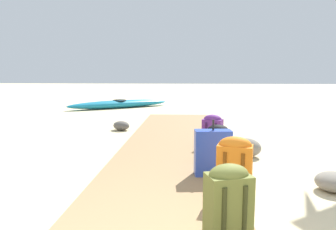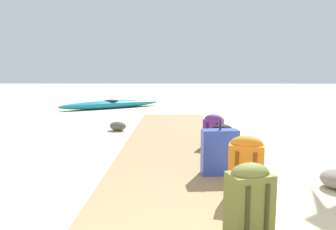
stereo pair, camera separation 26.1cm
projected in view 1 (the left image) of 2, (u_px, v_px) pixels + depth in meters
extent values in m
plane|color=beige|center=(168.00, 165.00, 4.46)|extent=(60.00, 60.00, 0.00)
cube|color=#9E7A51|center=(171.00, 149.00, 5.23)|extent=(1.62, 7.81, 0.08)
cube|color=#2847B7|center=(213.00, 153.00, 3.75)|extent=(0.44, 0.23, 0.54)
cylinder|color=black|center=(213.00, 125.00, 3.71)|extent=(0.02, 0.02, 0.13)
cube|color=olive|center=(228.00, 208.00, 2.27)|extent=(0.36, 0.29, 0.50)
ellipsoid|color=olive|center=(229.00, 175.00, 2.24)|extent=(0.34, 0.28, 0.15)
cylinder|color=#333516|center=(224.00, 216.00, 2.15)|extent=(0.05, 0.05, 0.40)
cylinder|color=#333516|center=(245.00, 214.00, 2.19)|extent=(0.05, 0.05, 0.40)
cube|color=orange|center=(234.00, 171.00, 3.08)|extent=(0.37, 0.27, 0.53)
ellipsoid|color=orange|center=(235.00, 145.00, 3.04)|extent=(0.35, 0.26, 0.17)
cylinder|color=#70380C|center=(224.00, 174.00, 3.01)|extent=(0.04, 0.04, 0.42)
cylinder|color=#70380C|center=(242.00, 175.00, 2.96)|extent=(0.04, 0.04, 0.42)
cube|color=black|center=(218.00, 147.00, 4.25)|extent=(0.32, 0.26, 0.45)
ellipsoid|color=black|center=(218.00, 130.00, 4.22)|extent=(0.30, 0.24, 0.15)
cylinder|color=black|center=(212.00, 149.00, 4.15)|extent=(0.04, 0.04, 0.36)
cylinder|color=black|center=(223.00, 149.00, 4.13)|extent=(0.04, 0.04, 0.36)
cube|color=#6B2D84|center=(212.00, 133.00, 5.18)|extent=(0.36, 0.30, 0.46)
ellipsoid|color=#6B2D84|center=(213.00, 119.00, 5.15)|extent=(0.35, 0.29, 0.16)
cylinder|color=#351642|center=(206.00, 134.00, 5.11)|extent=(0.05, 0.05, 0.37)
cylinder|color=#351642|center=(216.00, 135.00, 5.05)|extent=(0.05, 0.05, 0.37)
ellipsoid|color=teal|center=(120.00, 104.00, 11.44)|extent=(3.49, 2.61, 0.28)
torus|color=black|center=(120.00, 100.00, 11.42)|extent=(0.68, 0.68, 0.05)
ellipsoid|color=#5B5651|center=(121.00, 126.00, 7.09)|extent=(0.49, 0.44, 0.21)
ellipsoid|color=gray|center=(334.00, 182.00, 3.47)|extent=(0.53, 0.52, 0.21)
ellipsoid|color=gray|center=(247.00, 147.00, 4.90)|extent=(0.55, 0.51, 0.28)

